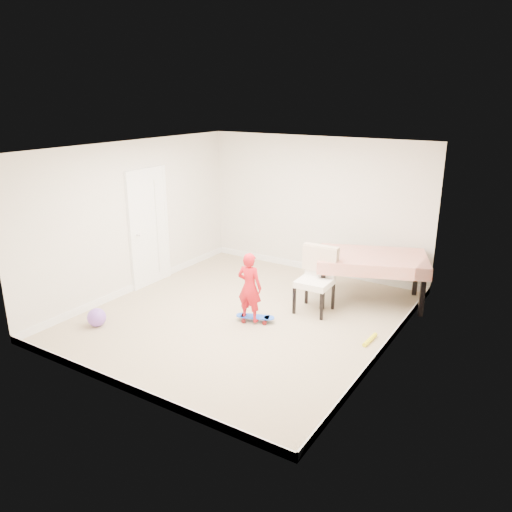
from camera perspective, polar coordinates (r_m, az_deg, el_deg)
The scene contains 17 objects.
ground at distance 7.91m, azimuth -1.39°, elevation -6.82°, with size 5.00×5.00×0.00m, color tan.
ceiling at distance 7.22m, azimuth -1.55°, elevation 12.11°, with size 4.50×5.00×0.04m, color white.
wall_back at distance 9.56m, azimuth 6.80°, elevation 5.68°, with size 4.50×0.04×2.60m, color silver.
wall_front at distance 5.67m, azimuth -15.46°, elevation -3.58°, with size 4.50×0.04×2.60m, color silver.
wall_left at distance 8.85m, azimuth -13.64°, elevation 4.30°, with size 0.04×5.00×2.60m, color silver.
wall_right at distance 6.55m, azimuth 15.04°, elevation -0.61°, with size 0.04×5.00×2.60m, color silver.
door at distance 9.11m, azimuth -12.14°, elevation 3.01°, with size 0.10×0.94×2.11m, color white.
baseboard_back at distance 9.91m, azimuth 6.56°, elevation -1.33°, with size 4.50×0.02×0.12m, color white.
baseboard_front at distance 6.21m, azimuth -14.56°, elevation -14.31°, with size 4.50×0.02×0.12m, color white.
baseboard_left at distance 9.22m, azimuth -13.12°, elevation -3.20°, with size 0.02×5.00×0.12m, color white.
baseboard_right at distance 7.03m, azimuth 14.29°, elevation -10.25°, with size 0.02×5.00×0.12m, color white.
dining_table at distance 8.50m, azimuth 13.02°, elevation -2.52°, with size 1.73×1.09×0.82m, color red, non-canonical shape.
dining_chair at distance 7.91m, azimuth 6.71°, elevation -2.81°, with size 0.57×0.65×1.05m, color silver, non-canonical shape.
skateboard at distance 7.70m, azimuth -0.09°, elevation -7.18°, with size 0.60×0.22×0.09m, color blue, non-canonical shape.
child at distance 7.48m, azimuth -0.74°, elevation -3.83°, with size 0.39×0.26×1.08m, color red.
balloon at distance 7.89m, azimuth -17.75°, elevation -6.69°, with size 0.28×0.28×0.28m, color #8854CB.
foam_toy at distance 7.29m, azimuth 12.89°, elevation -9.31°, with size 0.06×0.06×0.40m, color #FFF41A.
Camera 1 is at (3.97, -5.98, 3.32)m, focal length 35.00 mm.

